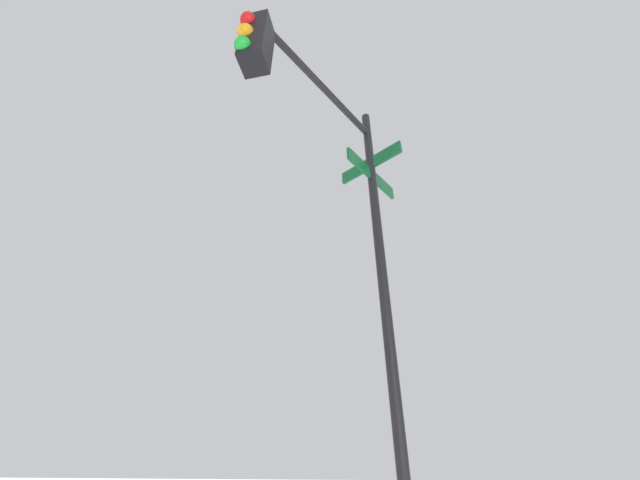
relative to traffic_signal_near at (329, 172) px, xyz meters
name	(u,v)px	position (x,y,z in m)	size (l,w,h in m)	color
traffic_signal_near	(329,172)	(0.00, 0.00, 0.00)	(1.66, 2.58, 6.33)	black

